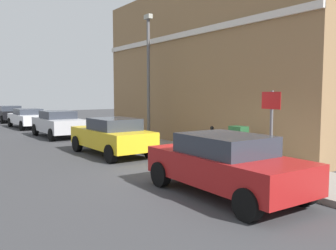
% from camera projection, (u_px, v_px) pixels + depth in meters
% --- Properties ---
extents(ground, '(80.00, 80.00, 0.00)m').
position_uv_depth(ground, '(191.00, 176.00, 10.34)').
color(ground, '#38383A').
extents(sidewalk, '(2.51, 30.00, 0.15)m').
position_uv_depth(sidewalk, '(143.00, 144.00, 16.35)').
color(sidewalk, gray).
rests_on(sidewalk, ground).
extents(corner_building, '(7.07, 13.59, 7.21)m').
position_uv_depth(corner_building, '(238.00, 68.00, 17.71)').
color(corner_building, olive).
rests_on(corner_building, ground).
extents(car_red, '(1.92, 4.12, 1.43)m').
position_uv_depth(car_red, '(225.00, 163.00, 8.33)').
color(car_red, maroon).
rests_on(car_red, ground).
extents(car_yellow, '(1.90, 4.15, 1.43)m').
position_uv_depth(car_yellow, '(112.00, 136.00, 13.77)').
color(car_yellow, gold).
rests_on(car_yellow, ground).
extents(car_silver, '(1.86, 4.13, 1.42)m').
position_uv_depth(car_silver, '(58.00, 123.00, 19.29)').
color(car_silver, '#B7B7BC').
rests_on(car_silver, ground).
extents(car_white, '(1.95, 4.43, 1.31)m').
position_uv_depth(car_white, '(28.00, 118.00, 24.28)').
color(car_white, silver).
rests_on(car_white, ground).
extents(car_black, '(1.85, 4.12, 1.33)m').
position_uv_depth(car_black, '(9.00, 113.00, 29.26)').
color(car_black, black).
rests_on(car_black, ground).
extents(utility_cabinet, '(0.46, 0.61, 1.15)m').
position_uv_depth(utility_cabinet, '(238.00, 145.00, 11.80)').
color(utility_cabinet, '#1E4C28').
rests_on(utility_cabinet, sidewalk).
extents(bollard_near_cabinet, '(0.14, 0.14, 1.04)m').
position_uv_depth(bollard_near_cabinet, '(212.00, 139.00, 13.02)').
color(bollard_near_cabinet, black).
rests_on(bollard_near_cabinet, sidewalk).
extents(street_sign, '(0.08, 0.60, 2.30)m').
position_uv_depth(street_sign, '(271.00, 122.00, 9.14)').
color(street_sign, '#59595B').
rests_on(street_sign, sidewalk).
extents(lamppost, '(0.20, 0.44, 5.72)m').
position_uv_depth(lamppost, '(148.00, 73.00, 16.17)').
color(lamppost, '#59595B').
rests_on(lamppost, sidewalk).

